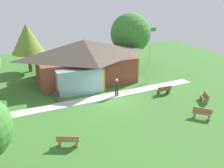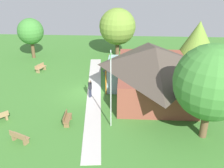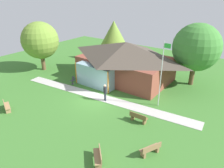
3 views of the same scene
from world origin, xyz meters
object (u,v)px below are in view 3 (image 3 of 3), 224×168
object	(u,v)px
tree_behind_pavilion_right	(197,47)
patio_chair_west	(73,81)
flagpole	(162,72)
visitor_on_path	(105,91)
bench_lawn_far_right	(151,149)
bench_front_right	(98,157)
bench_front_left	(6,106)
tree_west_hedge	(40,40)
bench_mid_right	(138,118)
tree_behind_pavilion_left	(114,33)
pavilion	(125,60)

from	to	relation	value
tree_behind_pavilion_right	patio_chair_west	bearing A→B (deg)	-144.22
flagpole	visitor_on_path	size ratio (longest dim) A/B	3.50
bench_lawn_far_right	patio_chair_west	world-z (taller)	patio_chair_west
bench_front_right	bench_front_left	world-z (taller)	same
bench_front_left	tree_west_hedge	bearing A→B (deg)	147.68
patio_chair_west	tree_behind_pavilion_right	bearing A→B (deg)	-141.47
visitor_on_path	tree_behind_pavilion_right	size ratio (longest dim) A/B	0.25
bench_mid_right	bench_front_right	xyz separation A→B (m)	(0.16, -5.37, 0.00)
patio_chair_west	tree_behind_pavilion_right	world-z (taller)	tree_behind_pavilion_right
flagpole	visitor_on_path	world-z (taller)	flagpole
visitor_on_path	tree_behind_pavilion_left	distance (m)	13.47
tree_behind_pavilion_right	tree_west_hedge	distance (m)	18.89
bench_mid_right	pavilion	bearing A→B (deg)	128.93
flagpole	bench_front_right	world-z (taller)	flagpole
flagpole	bench_front_right	size ratio (longest dim) A/B	4.43
bench_mid_right	tree_behind_pavilion_left	size ratio (longest dim) A/B	0.26
bench_lawn_far_right	patio_chair_west	distance (m)	13.38
bench_mid_right	tree_west_hedge	bearing A→B (deg)	167.31
bench_front_left	patio_chair_west	xyz separation A→B (m)	(0.62, 7.62, 0.01)
bench_front_left	bench_lawn_far_right	distance (m)	13.25
pavilion	visitor_on_path	distance (m)	6.11
bench_front_left	patio_chair_west	size ratio (longest dim) A/B	1.81
bench_mid_right	bench_lawn_far_right	bearing A→B (deg)	-49.60
pavilion	tree_behind_pavilion_right	xyz separation A→B (m)	(7.05, 3.14, 1.97)
bench_front_right	bench_lawn_far_right	size ratio (longest dim) A/B	0.89
visitor_on_path	tree_behind_pavilion_left	bearing A→B (deg)	-26.03
tree_west_hedge	tree_behind_pavilion_left	bearing A→B (deg)	60.48
pavilion	tree_west_hedge	world-z (taller)	tree_west_hedge
bench_front_right	bench_front_left	size ratio (longest dim) A/B	0.89
bench_front_right	tree_west_hedge	size ratio (longest dim) A/B	0.22
pavilion	tree_west_hedge	distance (m)	11.30
flagpole	visitor_on_path	bearing A→B (deg)	-154.53
bench_lawn_far_right	tree_behind_pavilion_right	distance (m)	13.62
tree_behind_pavilion_left	patio_chair_west	bearing A→B (deg)	-81.65
bench_mid_right	tree_behind_pavilion_right	xyz separation A→B (m)	(1.12, 10.15, 3.89)
flagpole	bench_front_left	bearing A→B (deg)	-140.49
bench_lawn_far_right	visitor_on_path	world-z (taller)	visitor_on_path
bench_front_left	visitor_on_path	size ratio (longest dim) A/B	0.89
visitor_on_path	tree_west_hedge	size ratio (longest dim) A/B	0.27
tree_west_hedge	bench_lawn_far_right	bearing A→B (deg)	-17.88
patio_chair_west	bench_front_right	bearing A→B (deg)	145.54
tree_behind_pavilion_left	tree_west_hedge	size ratio (longest dim) A/B	0.92
patio_chair_west	tree_west_hedge	xyz separation A→B (m)	(-6.62, 1.07, 3.54)
bench_mid_right	tree_behind_pavilion_left	world-z (taller)	tree_behind_pavilion_left
flagpole	bench_lawn_far_right	world-z (taller)	flagpole
bench_lawn_far_right	tree_west_hedge	bearing A→B (deg)	97.26
bench_front_left	pavilion	bearing A→B (deg)	92.89
tree_behind_pavilion_right	tree_west_hedge	bearing A→B (deg)	-158.75
visitor_on_path	tree_behind_pavilion_left	world-z (taller)	tree_behind_pavilion_left
patio_chair_west	pavilion	bearing A→B (deg)	-126.72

